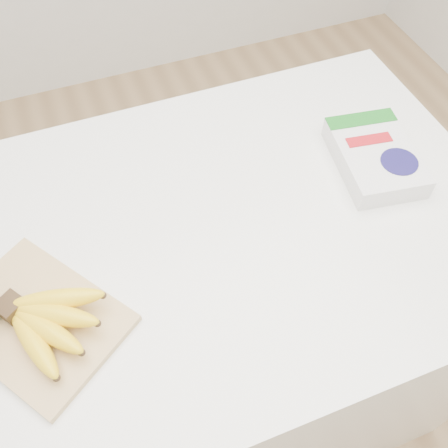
% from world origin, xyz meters
% --- Properties ---
extents(room, '(4.00, 4.00, 4.00)m').
position_xyz_m(room, '(0.00, 0.00, 1.35)').
color(room, tan).
rests_on(room, ground).
extents(table, '(1.36, 0.91, 1.02)m').
position_xyz_m(table, '(0.00, 0.00, 0.51)').
color(table, silver).
rests_on(table, ground).
extents(cutting_board, '(0.38, 0.41, 0.02)m').
position_xyz_m(cutting_board, '(-0.39, -0.09, 1.03)').
color(cutting_board, '#DFB67A').
rests_on(cutting_board, table).
extents(bananas, '(0.21, 0.21, 0.07)m').
position_xyz_m(bananas, '(-0.37, -0.12, 1.06)').
color(bananas, '#382816').
rests_on(bananas, cutting_board).
extents(cereal_box, '(0.21, 0.28, 0.06)m').
position_xyz_m(cereal_box, '(0.44, 0.04, 1.05)').
color(cereal_box, silver).
rests_on(cereal_box, table).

